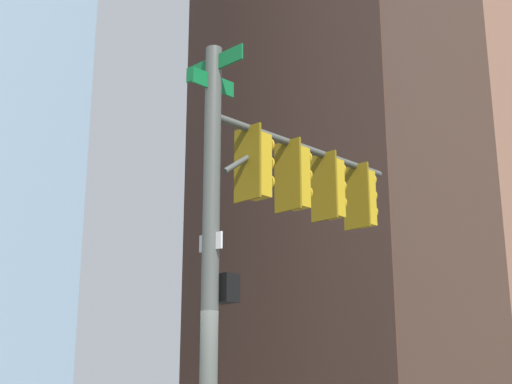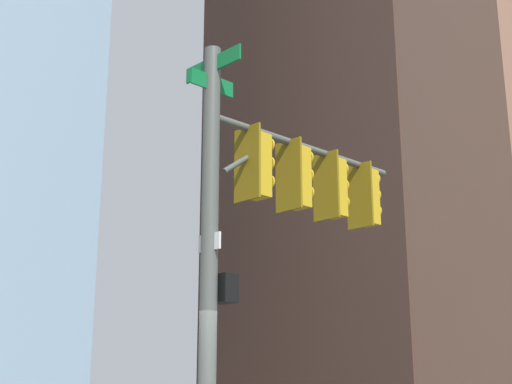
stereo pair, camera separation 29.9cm
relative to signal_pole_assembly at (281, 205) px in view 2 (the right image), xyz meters
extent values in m
cylinder|color=#4C514C|center=(-0.34, 1.39, -1.05)|extent=(0.24, 0.24, 6.40)
cylinder|color=#4C514C|center=(0.15, -0.63, 1.08)|extent=(1.10, 4.08, 0.12)
cylinder|color=#4C514C|center=(-0.16, 0.66, 0.63)|extent=(0.33, 1.03, 0.75)
cube|color=#0F6B33|center=(-0.34, 1.39, 1.90)|extent=(1.19, 0.31, 0.24)
cube|color=#0F6B33|center=(-0.34, 1.39, 1.60)|extent=(0.22, 0.79, 0.24)
cube|color=white|center=(-0.34, 1.39, -0.80)|extent=(0.44, 0.13, 0.24)
cube|color=gold|center=(-0.12, 0.51, 0.52)|extent=(0.41, 0.41, 1.00)
cube|color=#775E0F|center=(-0.17, 0.70, 0.52)|extent=(0.54, 0.17, 1.16)
sphere|color=red|center=(-0.08, 0.31, 0.82)|extent=(0.20, 0.20, 0.20)
cylinder|color=gold|center=(-0.06, 0.25, 0.91)|extent=(0.23, 0.09, 0.23)
sphere|color=#4C330A|center=(-0.08, 0.31, 0.52)|extent=(0.20, 0.20, 0.20)
cylinder|color=gold|center=(-0.06, 0.25, 0.61)|extent=(0.23, 0.09, 0.23)
sphere|color=#0A3819|center=(-0.08, 0.31, 0.22)|extent=(0.20, 0.20, 0.20)
cylinder|color=gold|center=(-0.06, 0.25, 0.31)|extent=(0.23, 0.09, 0.23)
cube|color=gold|center=(0.09, -0.37, 0.52)|extent=(0.41, 0.41, 1.00)
cube|color=#775E0F|center=(0.04, -0.18, 0.52)|extent=(0.54, 0.17, 1.16)
sphere|color=#470A07|center=(0.14, -0.57, 0.82)|extent=(0.20, 0.20, 0.20)
cylinder|color=gold|center=(0.15, -0.63, 0.91)|extent=(0.23, 0.09, 0.23)
sphere|color=#F29E0C|center=(0.14, -0.57, 0.52)|extent=(0.20, 0.20, 0.20)
cylinder|color=gold|center=(0.15, -0.63, 0.61)|extent=(0.23, 0.09, 0.23)
sphere|color=#0A3819|center=(0.14, -0.57, 0.22)|extent=(0.20, 0.20, 0.20)
cylinder|color=gold|center=(0.15, -0.63, 0.31)|extent=(0.23, 0.09, 0.23)
cube|color=gold|center=(0.30, -1.25, 0.52)|extent=(0.41, 0.41, 1.00)
cube|color=#775E0F|center=(0.26, -1.07, 0.52)|extent=(0.54, 0.17, 1.16)
sphere|color=red|center=(0.35, -1.45, 0.82)|extent=(0.20, 0.20, 0.20)
cylinder|color=gold|center=(0.37, -1.51, 0.91)|extent=(0.23, 0.09, 0.23)
sphere|color=#4C330A|center=(0.35, -1.45, 0.52)|extent=(0.20, 0.20, 0.20)
cylinder|color=gold|center=(0.37, -1.51, 0.61)|extent=(0.23, 0.09, 0.23)
sphere|color=#0A3819|center=(0.35, -1.45, 0.22)|extent=(0.20, 0.20, 0.20)
cylinder|color=gold|center=(0.37, -1.51, 0.31)|extent=(0.23, 0.09, 0.23)
cube|color=gold|center=(0.52, -2.13, 0.52)|extent=(0.41, 0.41, 1.00)
cube|color=#775E0F|center=(0.47, -1.95, 0.52)|extent=(0.54, 0.17, 1.16)
sphere|color=#470A07|center=(0.56, -2.33, 0.82)|extent=(0.20, 0.20, 0.20)
cylinder|color=gold|center=(0.58, -2.39, 0.91)|extent=(0.23, 0.09, 0.23)
sphere|color=#F29E0C|center=(0.56, -2.33, 0.52)|extent=(0.20, 0.20, 0.20)
cylinder|color=gold|center=(0.58, -2.39, 0.61)|extent=(0.23, 0.09, 0.23)
sphere|color=#0A3819|center=(0.56, -2.33, 0.22)|extent=(0.20, 0.20, 0.20)
cylinder|color=gold|center=(0.58, -2.39, 0.31)|extent=(0.23, 0.09, 0.23)
cube|color=black|center=(-0.27, 1.13, -1.42)|extent=(0.41, 0.33, 0.40)
cube|color=#EA5914|center=(-0.24, 1.00, -1.42)|extent=(0.25, 0.08, 0.28)
cube|color=#4C3328|center=(27.72, -25.62, 14.17)|extent=(22.60, 16.21, 36.82)
cube|color=#4C3328|center=(38.11, -50.03, 18.31)|extent=(18.93, 15.31, 45.11)
camera|label=1|loc=(-9.03, 6.09, -2.77)|focal=50.76mm
camera|label=2|loc=(-9.19, 5.84, -2.77)|focal=50.76mm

